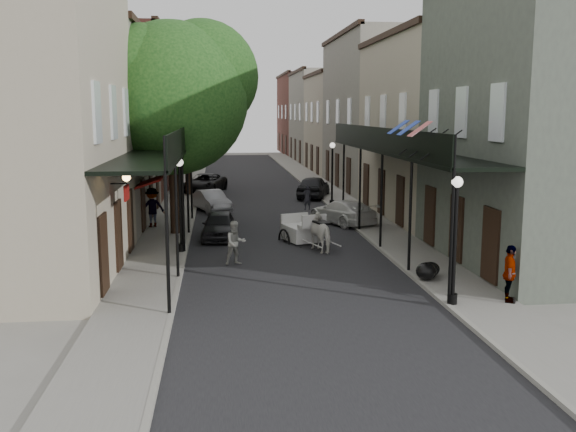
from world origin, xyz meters
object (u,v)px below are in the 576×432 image
object	(u,v)px
car_left_far	(205,183)
car_right_far	(313,187)
tree_near	(181,92)
car_left_near	(219,225)
carriage	(299,218)
car_left_mid	(212,201)
pedestrian_sidewalk_left	(152,207)
pedestrian_walking	(236,243)
lamppost_right_near	(455,238)
lamppost_left	(180,203)
horse	(323,232)
tree_far	(192,108)
lamppost_right_far	(332,173)
pedestrian_sidewalk_right	(510,274)
car_right_near	(342,212)

from	to	relation	value
car_left_far	car_right_far	xyz separation A→B (m)	(7.16, -3.84, 0.08)
tree_near	car_left_near	distance (m)	6.20
carriage	car_left_mid	xyz separation A→B (m)	(-3.89, 8.78, -0.40)
tree_near	pedestrian_sidewalk_left	bearing A→B (deg)	136.11
pedestrian_walking	car_right_far	size ratio (longest dim) A/B	0.38
lamppost_right_near	car_left_mid	distance (m)	20.39
pedestrian_walking	car_left_far	bearing A→B (deg)	75.73
pedestrian_walking	car_left_mid	xyz separation A→B (m)	(-1.01, 13.03, -0.22)
lamppost_left	car_right_far	bearing A→B (deg)	64.54
tree_near	car_left_near	world-z (taller)	tree_near
carriage	pedestrian_sidewalk_left	size ratio (longest dim) A/B	1.35
horse	carriage	xyz separation A→B (m)	(-0.73, 2.28, 0.23)
lamppost_right_near	tree_far	bearing A→B (deg)	107.68
lamppost_left	horse	distance (m)	5.85
car_right_far	car_left_mid	bearing A→B (deg)	55.67
horse	car_right_far	distance (m)	16.30
car_left_mid	car_left_far	distance (m)	8.98
lamppost_right_far	car_left_mid	world-z (taller)	lamppost_right_far
lamppost_right_far	lamppost_right_near	bearing A→B (deg)	-90.00
pedestrian_sidewalk_right	lamppost_right_far	bearing A→B (deg)	28.55
tree_near	lamppost_right_far	distance (m)	12.24
carriage	car_left_far	distance (m)	18.29
car_right_near	carriage	bearing A→B (deg)	30.43
carriage	pedestrian_sidewalk_right	size ratio (longest dim) A/B	1.52
lamppost_right_far	car_left_near	bearing A→B (deg)	-126.67
horse	tree_far	bearing A→B (deg)	-89.88
tree_far	car_left_mid	distance (m)	8.93
car_left_mid	car_left_far	world-z (taller)	car_left_far
lamppost_left	carriage	world-z (taller)	lamppost_left
car_left_mid	car_right_far	xyz separation A→B (m)	(6.61, 5.12, 0.13)
pedestrian_walking	car_right_near	xyz separation A→B (m)	(5.60, 8.15, -0.21)
lamppost_right_far	pedestrian_sidewalk_left	xyz separation A→B (m)	(-9.90, -6.28, -0.98)
lamppost_left	lamppost_right_far	xyz separation A→B (m)	(8.20, 12.00, 0.00)
car_left_mid	car_right_far	size ratio (longest dim) A/B	0.85
carriage	lamppost_right_near	bearing A→B (deg)	-90.37
car_left_mid	tree_near	bearing A→B (deg)	-118.86
lamppost_right_far	pedestrian_sidewalk_right	xyz separation A→B (m)	(1.70, -20.00, -1.08)
lamppost_right_near	pedestrian_sidewalk_left	world-z (taller)	lamppost_right_near
tree_far	horse	world-z (taller)	tree_far
lamppost_right_near	car_left_mid	bearing A→B (deg)	110.46
car_left_near	car_left_far	size ratio (longest dim) A/B	0.77
pedestrian_sidewalk_right	car_right_near	world-z (taller)	pedestrian_sidewalk_right
lamppost_right_far	car_left_near	world-z (taller)	lamppost_right_far
tree_far	lamppost_left	world-z (taller)	tree_far
lamppost_right_near	horse	bearing A→B (deg)	107.28
lamppost_right_far	car_right_near	xyz separation A→B (m)	(-0.50, -5.83, -1.44)
tree_far	horse	distance (m)	19.76
pedestrian_walking	pedestrian_sidewalk_right	distance (m)	9.86
lamppost_right_far	car_right_far	bearing A→B (deg)	96.83
pedestrian_sidewalk_left	car_right_near	distance (m)	9.42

